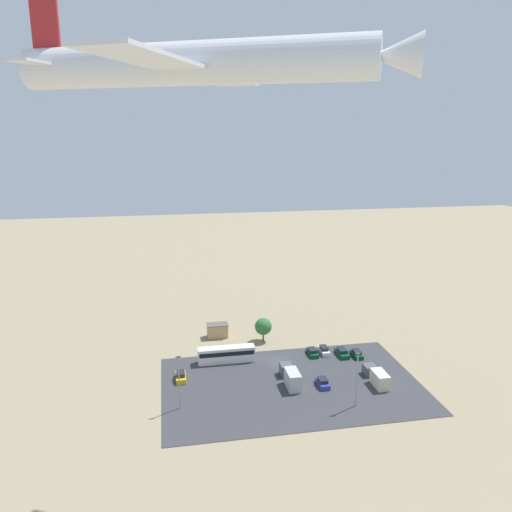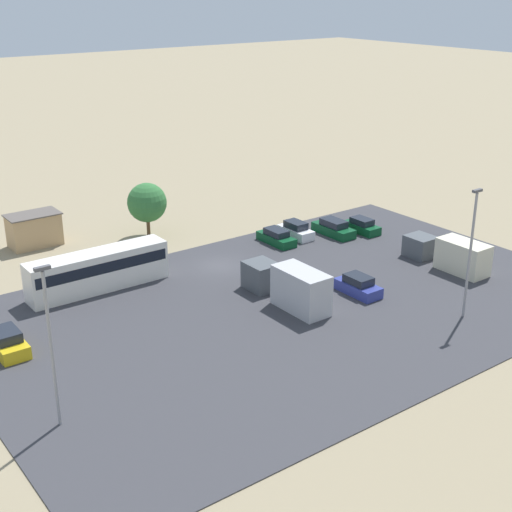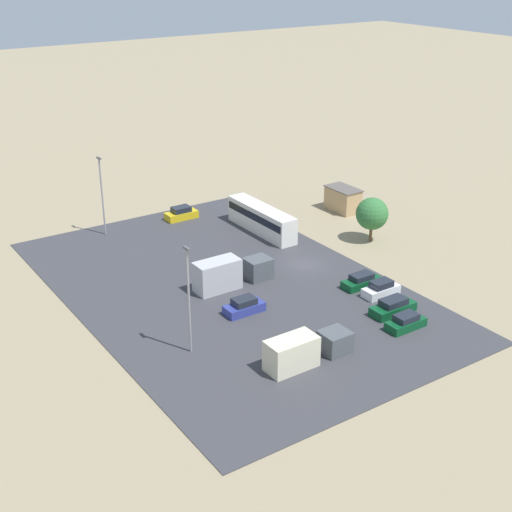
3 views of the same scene
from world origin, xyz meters
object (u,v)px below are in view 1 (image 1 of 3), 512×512
Objects in this scene: bus at (226,354)px; parked_truck_0 at (291,377)px; parked_truck_1 at (377,377)px; airplane at (204,63)px; shed_building at (217,330)px; parked_car_0 at (323,383)px; parked_car_1 at (357,354)px; parked_car_5 at (342,353)px; parked_car_2 at (312,352)px; parked_car_3 at (181,376)px; parked_car_4 at (324,350)px.

bus is 16.06m from parked_truck_0.
airplane is at bearing -140.70° from parked_truck_1.
shed_building is 39.53m from parked_truck_1.
bus is 0.30× the size of airplane.
shed_building is at bearing -178.40° from bus.
parked_car_0 is 0.45× the size of parked_truck_0.
parked_car_5 reaches higher than parked_car_1.
parked_truck_1 is (-8.62, 14.32, 0.70)m from parked_car_2.
parked_truck_1 is at bearing 121.04° from parked_car_2.
parked_truck_0 is (7.85, 11.66, 0.91)m from parked_car_2.
airplane is (23.63, 28.84, 53.31)m from parked_car_0.
shed_building reaches higher than parked_car_2.
parked_truck_1 is (-37.25, 8.18, 0.61)m from parked_car_3.
parked_car_0 is 13.71m from parked_car_2.
parked_car_5 is at bearing -124.49° from parked_car_0.
parked_car_3 is at bearing 167.61° from parked_truck_1.
parked_car_2 is 0.49× the size of parked_truck_0.
parked_car_1 is at bearing 84.67° from bus.
parked_car_5 is at bearing 149.23° from shed_building.
parked_car_1 is 11.78m from parked_truck_1.
parked_car_5 is at bearing 158.76° from parked_car_1.
parked_car_3 is (28.64, 6.14, 0.09)m from parked_car_2.
bus is 67.61m from airplane.
parked_car_2 is 72.84m from airplane.
shed_building is 0.60× the size of parked_truck_1.
parked_car_0 reaches higher than parked_car_1.
parked_car_4 is (6.45, -2.86, 0.06)m from parked_car_1.
parked_car_4 is (-21.55, -0.25, -1.11)m from bus.
parked_car_1 is 0.84× the size of parked_car_5.
parked_car_4 is 0.48× the size of parked_truck_1.
parked_car_5 is at bearing -25.98° from parked_car_4.
parked_car_0 is at bearing 81.40° from parked_car_2.
parked_truck_1 is (0.53, 11.75, 0.69)m from parked_car_1.
shed_building is 0.56× the size of parked_truck_0.
airplane is at bearing -131.17° from parked_car_1.
parked_truck_0 is at bearing 165.12° from parked_car_3.
parked_car_4 is 0.10× the size of airplane.
parked_truck_0 is 16.68m from parked_truck_1.
parked_car_1 is at bearing -135.56° from parked_car_0.
parked_truck_0 is at bearing 56.03° from parked_car_2.
parked_car_3 is at bearing 7.65° from parked_car_5.
airplane is (28.38, 42.68, 53.29)m from parked_car_4.
parked_car_4 reaches higher than parked_car_0.
parked_truck_1 is (-16.47, 2.66, -0.21)m from parked_truck_0.
parked_car_3 is 21.52m from parked_truck_0.
parked_car_4 is at bearing 172.41° from airplane.
parked_car_1 is at bearing 28.12° from parked_truck_0.
parked_car_4 reaches higher than parked_car_1.
parked_car_2 is at bearing 164.31° from parked_car_1.
parked_truck_0 reaches higher than shed_building.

